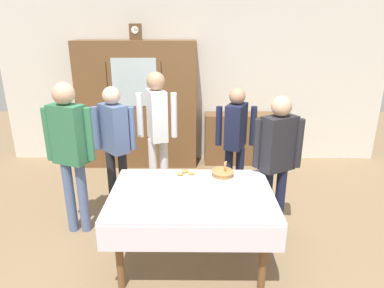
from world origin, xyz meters
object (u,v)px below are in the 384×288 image
at_px(bookshelf_low, 240,139).
at_px(person_behind_table_right, 115,138).
at_px(person_beside_shelf, 157,124).
at_px(spoon_near_right, 141,197).
at_px(tea_cup_front_edge, 204,181).
at_px(tea_cup_mid_right, 168,200).
at_px(person_by_cabinet, 236,135).
at_px(person_behind_table_left, 70,145).
at_px(book_stack, 241,111).
at_px(tea_cup_mid_left, 155,180).
at_px(person_near_right_end, 277,154).
at_px(bread_basket, 223,173).
at_px(mantel_clock, 136,32).
at_px(tea_cup_near_left, 150,210).
at_px(pastry_plate, 186,175).
at_px(wall_cabinet, 138,105).
at_px(tea_cup_center, 174,192).
at_px(spoon_front_edge, 243,205).
at_px(tea_cup_back_edge, 212,209).
at_px(dining_table, 192,204).

height_order(bookshelf_low, person_behind_table_right, person_behind_table_right).
bearing_deg(person_beside_shelf, spoon_near_right, -90.54).
bearing_deg(tea_cup_front_edge, tea_cup_mid_right, -130.75).
distance_m(person_by_cabinet, person_behind_table_left, 2.03).
height_order(book_stack, tea_cup_mid_left, book_stack).
bearing_deg(person_behind_table_left, person_near_right_end, -0.40).
xyz_separation_m(bread_basket, person_behind_table_right, (-1.28, 0.66, 0.17)).
height_order(mantel_clock, person_behind_table_left, mantel_clock).
distance_m(bookshelf_low, book_stack, 0.48).
bearing_deg(tea_cup_mid_left, spoon_near_right, -107.14).
xyz_separation_m(tea_cup_near_left, spoon_near_right, (-0.12, 0.27, -0.02)).
height_order(mantel_clock, pastry_plate, mantel_clock).
height_order(wall_cabinet, person_near_right_end, wall_cabinet).
bearing_deg(tea_cup_front_edge, spoon_near_right, -153.86).
bearing_deg(bookshelf_low, tea_cup_mid_left, -116.08).
xyz_separation_m(tea_cup_center, bread_basket, (0.49, 0.43, 0.01)).
distance_m(tea_cup_front_edge, spoon_front_edge, 0.55).
relative_size(tea_cup_back_edge, tea_cup_near_left, 1.00).
bearing_deg(wall_cabinet, spoon_near_right, -80.84).
distance_m(bookshelf_low, person_behind_table_right, 2.41).
xyz_separation_m(book_stack, bread_basket, (-0.47, -2.22, -0.11)).
xyz_separation_m(pastry_plate, spoon_front_edge, (0.53, -0.62, -0.01)).
bearing_deg(mantel_clock, spoon_near_right, -81.28).
height_order(tea_cup_front_edge, pastry_plate, tea_cup_front_edge).
distance_m(wall_cabinet, book_stack, 1.70).
bearing_deg(person_near_right_end, mantel_clock, 131.17).
height_order(pastry_plate, spoon_front_edge, pastry_plate).
bearing_deg(spoon_near_right, person_behind_table_left, 143.35).
bearing_deg(person_behind_table_left, tea_cup_mid_right, -33.28).
bearing_deg(person_behind_table_right, dining_table, -48.48).
bearing_deg(tea_cup_front_edge, tea_cup_mid_left, 176.40).
relative_size(tea_cup_front_edge, spoon_front_edge, 1.09).
bearing_deg(person_beside_shelf, person_by_cabinet, -1.66).
distance_m(wall_cabinet, bookshelf_low, 1.80).
bearing_deg(person_by_cabinet, spoon_front_edge, -93.60).
xyz_separation_m(dining_table, tea_cup_back_edge, (0.18, -0.32, 0.13)).
distance_m(tea_cup_center, pastry_plate, 0.43).
relative_size(wall_cabinet, tea_cup_mid_right, 15.74).
height_order(tea_cup_near_left, tea_cup_mid_left, same).
distance_m(tea_cup_front_edge, pastry_plate, 0.27).
distance_m(person_near_right_end, person_by_cabinet, 0.86).
bearing_deg(wall_cabinet, book_stack, 1.71).
distance_m(tea_cup_near_left, pastry_plate, 0.80).
relative_size(bookshelf_low, person_by_cabinet, 0.77).
bearing_deg(person_behind_table_right, tea_cup_near_left, -67.09).
bearing_deg(bread_basket, tea_cup_front_edge, -135.79).
distance_m(spoon_near_right, person_behind_table_left, 1.09).
bearing_deg(book_stack, person_near_right_end, -86.83).
height_order(wall_cabinet, person_beside_shelf, wall_cabinet).
bearing_deg(person_by_cabinet, dining_table, -112.83).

